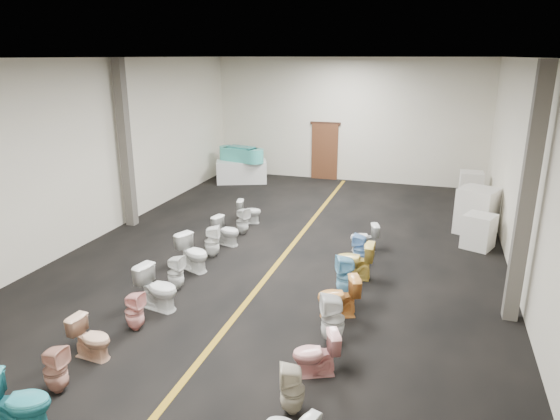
# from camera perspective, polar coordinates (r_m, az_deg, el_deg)

# --- Properties ---
(floor) EXTENTS (16.00, 16.00, 0.00)m
(floor) POSITION_cam_1_polar(r_m,az_deg,el_deg) (11.82, 0.36, -5.36)
(floor) COLOR black
(floor) RESTS_ON ground
(ceiling) EXTENTS (16.00, 16.00, 0.00)m
(ceiling) POSITION_cam_1_polar(r_m,az_deg,el_deg) (10.91, 0.40, 17.02)
(ceiling) COLOR black
(ceiling) RESTS_ON ground
(wall_back) EXTENTS (10.00, 0.00, 10.00)m
(wall_back) POSITION_cam_1_polar(r_m,az_deg,el_deg) (18.84, 7.68, 10.11)
(wall_back) COLOR beige
(wall_back) RESTS_ON ground
(wall_left) EXTENTS (0.00, 16.00, 16.00)m
(wall_left) POSITION_cam_1_polar(r_m,az_deg,el_deg) (13.47, -20.54, 6.36)
(wall_left) COLOR beige
(wall_left) RESTS_ON ground
(wall_right) EXTENTS (0.00, 16.00, 16.00)m
(wall_right) POSITION_cam_1_polar(r_m,az_deg,el_deg) (10.83, 26.62, 3.17)
(wall_right) COLOR beige
(wall_right) RESTS_ON ground
(aisle_stripe) EXTENTS (0.12, 15.60, 0.01)m
(aisle_stripe) POSITION_cam_1_polar(r_m,az_deg,el_deg) (11.82, 0.36, -5.34)
(aisle_stripe) COLOR #946C15
(aisle_stripe) RESTS_ON floor
(back_door) EXTENTS (1.00, 0.10, 2.10)m
(back_door) POSITION_cam_1_polar(r_m,az_deg,el_deg) (19.12, 5.13, 6.66)
(back_door) COLOR #562D19
(back_door) RESTS_ON floor
(door_frame) EXTENTS (1.15, 0.08, 0.10)m
(door_frame) POSITION_cam_1_polar(r_m,az_deg,el_deg) (18.96, 5.22, 9.84)
(door_frame) COLOR #331C11
(door_frame) RESTS_ON back_door
(column_left) EXTENTS (0.25, 0.25, 4.50)m
(column_left) POSITION_cam_1_polar(r_m,az_deg,el_deg) (14.11, -17.26, 7.13)
(column_left) COLOR #59544C
(column_left) RESTS_ON floor
(column_right) EXTENTS (0.25, 0.25, 4.50)m
(column_right) POSITION_cam_1_polar(r_m,az_deg,el_deg) (9.35, 26.39, 1.21)
(column_right) COLOR #59544C
(column_right) RESTS_ON floor
(display_table) EXTENTS (2.03, 1.53, 0.81)m
(display_table) POSITION_cam_1_polar(r_m,az_deg,el_deg) (18.70, -4.41, 4.42)
(display_table) COLOR white
(display_table) RESTS_ON floor
(bathtub) EXTENTS (1.82, 0.97, 0.55)m
(bathtub) POSITION_cam_1_polar(r_m,az_deg,el_deg) (18.57, -4.46, 6.42)
(bathtub) COLOR #45C7BC
(bathtub) RESTS_ON display_table
(appliance_crate_a) EXTENTS (0.87, 0.87, 0.85)m
(appliance_crate_a) POSITION_cam_1_polar(r_m,az_deg,el_deg) (13.15, 21.77, -2.28)
(appliance_crate_a) COLOR silver
(appliance_crate_a) RESTS_ON floor
(appliance_crate_b) EXTENTS (1.18, 1.18, 1.23)m
(appliance_crate_b) POSITION_cam_1_polar(r_m,az_deg,el_deg) (14.17, 21.58, -0.10)
(appliance_crate_b) COLOR silver
(appliance_crate_b) RESTS_ON floor
(appliance_crate_c) EXTENTS (0.98, 0.98, 0.90)m
(appliance_crate_c) POSITION_cam_1_polar(r_m,az_deg,el_deg) (15.48, 21.25, 0.72)
(appliance_crate_c) COLOR silver
(appliance_crate_c) RESTS_ON floor
(appliance_crate_d) EXTENTS (0.71, 0.71, 0.99)m
(appliance_crate_d) POSITION_cam_1_polar(r_m,az_deg,el_deg) (17.18, 20.97, 2.47)
(appliance_crate_d) COLOR silver
(appliance_crate_d) RESTS_ON floor
(toilet_left_0) EXTENTS (0.90, 0.68, 0.82)m
(toilet_left_0) POSITION_cam_1_polar(r_m,az_deg,el_deg) (7.42, -27.73, -18.87)
(toilet_left_0) COLOR teal
(toilet_left_0) RESTS_ON floor
(toilet_left_1) EXTENTS (0.33, 0.33, 0.71)m
(toilet_left_1) POSITION_cam_1_polar(r_m,az_deg,el_deg) (7.93, -24.28, -16.31)
(toilet_left_1) COLOR tan
(toilet_left_1) RESTS_ON floor
(toilet_left_2) EXTENTS (0.69, 0.43, 0.68)m
(toilet_left_2) POSITION_cam_1_polar(r_m,az_deg,el_deg) (8.53, -20.76, -13.52)
(toilet_left_2) COLOR #E7B390
(toilet_left_2) RESTS_ON floor
(toilet_left_3) EXTENTS (0.33, 0.32, 0.70)m
(toilet_left_3) POSITION_cam_1_polar(r_m,az_deg,el_deg) (9.07, -16.30, -11.05)
(toilet_left_3) COLOR #F4A8A1
(toilet_left_3) RESTS_ON floor
(toilet_left_4) EXTENTS (0.88, 0.60, 0.83)m
(toilet_left_4) POSITION_cam_1_polar(r_m,az_deg,el_deg) (9.64, -13.77, -8.65)
(toilet_left_4) COLOR white
(toilet_left_4) RESTS_ON floor
(toilet_left_5) EXTENTS (0.34, 0.33, 0.72)m
(toilet_left_5) POSITION_cam_1_polar(r_m,az_deg,el_deg) (10.33, -11.83, -7.02)
(toilet_left_5) COLOR white
(toilet_left_5) RESTS_ON floor
(toilet_left_6) EXTENTS (0.90, 0.71, 0.80)m
(toilet_left_6) POSITION_cam_1_polar(r_m,az_deg,el_deg) (11.14, -9.87, -4.85)
(toilet_left_6) COLOR white
(toilet_left_6) RESTS_ON floor
(toilet_left_7) EXTENTS (0.43, 0.43, 0.76)m
(toilet_left_7) POSITION_cam_1_polar(r_m,az_deg,el_deg) (11.80, -7.77, -3.58)
(toilet_left_7) COLOR white
(toilet_left_7) RESTS_ON floor
(toilet_left_8) EXTENTS (0.77, 0.54, 0.71)m
(toilet_left_8) POSITION_cam_1_polar(r_m,az_deg,el_deg) (12.52, -6.11, -2.39)
(toilet_left_8) COLOR silver
(toilet_left_8) RESTS_ON floor
(toilet_left_9) EXTENTS (0.43, 0.43, 0.72)m
(toilet_left_9) POSITION_cam_1_polar(r_m,az_deg,el_deg) (13.20, -4.31, -1.27)
(toilet_left_9) COLOR silver
(toilet_left_9) RESTS_ON floor
(toilet_left_10) EXTENTS (0.72, 0.50, 0.67)m
(toilet_left_10) POSITION_cam_1_polar(r_m,az_deg,el_deg) (14.08, -3.53, -0.16)
(toilet_left_10) COLOR silver
(toilet_left_10) RESTS_ON floor
(toilet_right_2) EXTENTS (0.42, 0.41, 0.72)m
(toilet_right_2) POSITION_cam_1_polar(r_m,az_deg,el_deg) (6.94, 1.42, -19.83)
(toilet_right_2) COLOR beige
(toilet_right_2) RESTS_ON floor
(toilet_right_3) EXTENTS (0.78, 0.64, 0.70)m
(toilet_right_3) POSITION_cam_1_polar(r_m,az_deg,el_deg) (7.64, 4.09, -16.09)
(toilet_right_3) COLOR pink
(toilet_right_3) RESTS_ON floor
(toilet_right_4) EXTENTS (0.51, 0.51, 0.86)m
(toilet_right_4) POSITION_cam_1_polar(r_m,az_deg,el_deg) (8.37, 6.05, -12.28)
(toilet_right_4) COLOR white
(toilet_right_4) RESTS_ON floor
(toilet_right_5) EXTENTS (0.86, 0.68, 0.77)m
(toilet_right_5) POSITION_cam_1_polar(r_m,az_deg,el_deg) (9.18, 6.67, -9.82)
(toilet_right_5) COLOR orange
(toilet_right_5) RESTS_ON floor
(toilet_right_6) EXTENTS (0.50, 0.50, 0.85)m
(toilet_right_6) POSITION_cam_1_polar(r_m,az_deg,el_deg) (9.88, 7.56, -7.56)
(toilet_right_6) COLOR #7DC5E8
(toilet_right_6) RESTS_ON floor
(toilet_right_7) EXTENTS (0.80, 0.47, 0.81)m
(toilet_right_7) POSITION_cam_1_polar(r_m,az_deg,el_deg) (10.71, 8.52, -5.69)
(toilet_right_7) COLOR #E4C151
(toilet_right_7) RESTS_ON floor
(toilet_right_8) EXTENTS (0.35, 0.35, 0.70)m
(toilet_right_8) POSITION_cam_1_polar(r_m,az_deg,el_deg) (11.44, 9.14, -4.46)
(toilet_right_8) COLOR #7FB7F3
(toilet_right_8) RESTS_ON floor
(toilet_right_9) EXTENTS (0.75, 0.58, 0.68)m
(toilet_right_9) POSITION_cam_1_polar(r_m,az_deg,el_deg) (12.22, 9.59, -3.13)
(toilet_right_9) COLOR silver
(toilet_right_9) RESTS_ON floor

